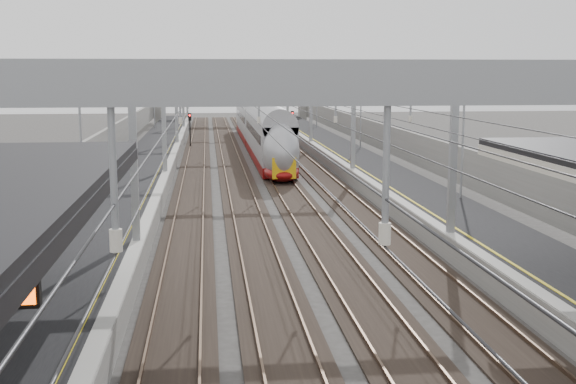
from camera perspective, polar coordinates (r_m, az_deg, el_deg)
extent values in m
cube|color=black|center=(51.51, -11.36, 1.48)|extent=(4.00, 120.00, 1.00)
cube|color=black|center=(52.58, 6.29, 1.77)|extent=(4.00, 120.00, 1.00)
cube|color=black|center=(51.39, -7.46, 1.05)|extent=(2.40, 140.00, 0.08)
cube|color=brown|center=(51.39, -8.26, 1.13)|extent=(0.07, 140.00, 0.14)
cube|color=brown|center=(51.36, -6.65, 1.16)|extent=(0.07, 140.00, 0.14)
cube|color=black|center=(51.42, -4.11, 1.11)|extent=(2.40, 140.00, 0.08)
cube|color=brown|center=(51.38, -4.92, 1.19)|extent=(0.07, 140.00, 0.14)
cube|color=brown|center=(51.44, -3.31, 1.22)|extent=(0.07, 140.00, 0.14)
cube|color=black|center=(51.62, -0.78, 1.17)|extent=(2.40, 140.00, 0.08)
cube|color=brown|center=(51.54, -1.58, 1.25)|extent=(0.07, 140.00, 0.14)
cube|color=brown|center=(51.68, 0.01, 1.28)|extent=(0.07, 140.00, 0.14)
cube|color=black|center=(51.99, 2.51, 1.22)|extent=(2.40, 140.00, 0.08)
cube|color=brown|center=(51.88, 1.73, 1.30)|extent=(0.07, 140.00, 0.14)
cube|color=brown|center=(52.10, 3.29, 1.33)|extent=(0.07, 140.00, 0.14)
cube|color=gray|center=(8.58, 17.78, 8.25)|extent=(13.00, 0.25, 0.50)
cube|color=gray|center=(28.16, -12.10, 2.78)|extent=(0.28, 0.28, 6.60)
cube|color=gray|center=(29.68, 12.92, 3.08)|extent=(0.28, 0.28, 6.60)
cube|color=gray|center=(28.06, 0.76, 9.21)|extent=(13.00, 0.25, 0.50)
cube|color=gray|center=(48.02, -9.78, 5.52)|extent=(0.28, 0.28, 6.60)
cube|color=gray|center=(48.93, 5.18, 5.69)|extent=(0.28, 0.28, 6.60)
cube|color=gray|center=(47.97, -2.25, 9.29)|extent=(13.00, 0.25, 0.50)
cube|color=gray|center=(67.97, -8.82, 6.66)|extent=(0.28, 0.28, 6.60)
cube|color=gray|center=(68.61, 1.83, 6.79)|extent=(0.28, 0.28, 6.60)
cube|color=gray|center=(67.93, -3.50, 9.32)|extent=(13.00, 0.25, 0.50)
cube|color=gray|center=(87.94, -8.29, 7.28)|extent=(0.28, 0.28, 6.60)
cube|color=gray|center=(88.44, -0.03, 7.38)|extent=(0.28, 0.28, 6.60)
cube|color=gray|center=(87.91, -4.17, 9.34)|extent=(13.00, 0.25, 0.50)
cube|color=gray|center=(105.92, -7.98, 7.63)|extent=(0.28, 0.28, 6.60)
cube|color=gray|center=(106.34, -1.12, 7.73)|extent=(0.28, 0.28, 6.60)
cube|color=gray|center=(105.90, -4.57, 9.34)|extent=(13.00, 0.25, 0.50)
cylinder|color=#262628|center=(55.88, -7.49, 7.34)|extent=(0.03, 140.00, 0.03)
cylinder|color=#262628|center=(55.91, -4.39, 7.40)|extent=(0.03, 140.00, 0.03)
cylinder|color=#262628|center=(56.09, -1.30, 7.43)|extent=(0.03, 140.00, 0.03)
cylinder|color=#262628|center=(56.44, 1.76, 7.44)|extent=(0.03, 140.00, 0.03)
cube|color=slate|center=(105.90, -4.56, 8.72)|extent=(22.00, 2.20, 1.40)
cube|color=slate|center=(106.16, -10.25, 6.93)|extent=(1.00, 2.20, 6.20)
cube|color=slate|center=(106.85, 1.14, 7.09)|extent=(1.00, 2.20, 6.20)
cube|color=slate|center=(51.75, -14.94, 2.61)|extent=(0.30, 120.00, 3.20)
cube|color=slate|center=(53.24, 9.67, 2.98)|extent=(0.30, 120.00, 3.20)
cube|color=maroon|center=(60.31, -1.61, 2.87)|extent=(2.51, 21.42, 0.74)
cube|color=#A1A1A6|center=(60.13, -1.62, 4.55)|extent=(2.51, 21.42, 2.79)
cube|color=black|center=(52.94, -0.93, 1.62)|extent=(1.86, 2.23, 0.47)
cube|color=maroon|center=(81.94, -2.89, 4.60)|extent=(2.51, 21.42, 0.74)
cube|color=#A1A1A6|center=(81.81, -2.90, 5.83)|extent=(2.51, 21.42, 2.79)
cube|color=black|center=(74.52, -2.53, 3.88)|extent=(1.86, 2.23, 0.47)
ellipsoid|color=#A1A1A6|center=(49.36, -0.56, 3.15)|extent=(2.51, 4.84, 3.91)
cube|color=#E3A80B|center=(47.49, -0.31, 1.89)|extent=(1.58, 0.12, 1.40)
cube|color=black|center=(47.74, -0.36, 3.61)|extent=(1.49, 0.54, 0.88)
cylinder|color=black|center=(72.82, -7.74, 4.65)|extent=(0.12, 0.12, 3.00)
cube|color=black|center=(72.71, -7.77, 5.91)|extent=(0.32, 0.22, 0.75)
sphere|color=red|center=(72.57, -7.78, 6.02)|extent=(0.16, 0.16, 0.16)
cylinder|color=black|center=(68.50, -0.77, 4.44)|extent=(0.12, 0.12, 3.00)
cube|color=black|center=(68.38, -0.77, 5.78)|extent=(0.32, 0.22, 0.75)
sphere|color=red|center=(68.24, -0.76, 5.89)|extent=(0.16, 0.16, 0.16)
cylinder|color=black|center=(75.97, 0.35, 4.93)|extent=(0.12, 0.12, 3.00)
cube|color=black|center=(75.86, 0.35, 6.14)|extent=(0.32, 0.22, 0.75)
sphere|color=red|center=(75.72, 0.36, 6.24)|extent=(0.16, 0.16, 0.16)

